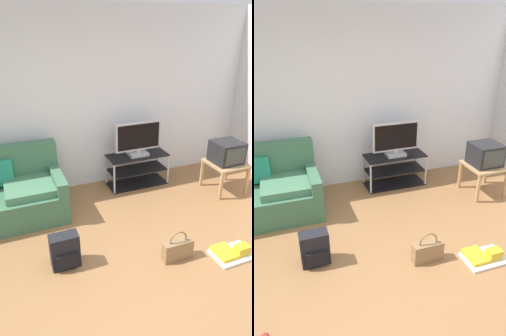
{
  "view_description": "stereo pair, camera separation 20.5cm",
  "coord_description": "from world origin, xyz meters",
  "views": [
    {
      "loc": [
        -0.98,
        -2.12,
        2.45
      ],
      "look_at": [
        0.41,
        1.24,
        0.75
      ],
      "focal_mm": 33.59,
      "sensor_mm": 36.0,
      "label": 1
    },
    {
      "loc": [
        -0.78,
        -2.19,
        2.45
      ],
      "look_at": [
        0.41,
        1.24,
        0.75
      ],
      "focal_mm": 33.59,
      "sensor_mm": 36.0,
      "label": 2
    }
  ],
  "objects": [
    {
      "name": "tv_stand",
      "position": [
        0.95,
        2.09,
        0.26
      ],
      "size": [
        0.97,
        0.42,
        0.52
      ],
      "color": "black",
      "rests_on": "ground_plane"
    },
    {
      "name": "backpack",
      "position": [
        -0.56,
        0.62,
        0.19
      ],
      "size": [
        0.31,
        0.24,
        0.4
      ],
      "rotation": [
        0.0,
        0.0,
        -0.09
      ],
      "color": "black",
      "rests_on": "ground_plane"
    },
    {
      "name": "ground_plane",
      "position": [
        0.0,
        0.0,
        -0.01
      ],
      "size": [
        9.0,
        9.8,
        0.02
      ],
      "primitive_type": "cube",
      "color": "olive"
    },
    {
      "name": "handbag",
      "position": [
        0.63,
        0.25,
        0.13
      ],
      "size": [
        0.35,
        0.11,
        0.37
      ],
      "rotation": [
        0.0,
        0.0,
        -0.59
      ],
      "color": "olive",
      "rests_on": "ground_plane"
    },
    {
      "name": "side_table",
      "position": [
        2.14,
        1.39,
        0.4
      ],
      "size": [
        0.55,
        0.55,
        0.47
      ],
      "color": "tan",
      "rests_on": "ground_plane"
    },
    {
      "name": "wall_back",
      "position": [
        0.0,
        2.45,
        1.35
      ],
      "size": [
        9.0,
        0.1,
        2.7
      ],
      "primitive_type": "cube",
      "color": "silver",
      "rests_on": "ground_plane"
    },
    {
      "name": "crt_tv",
      "position": [
        2.14,
        1.41,
        0.64
      ],
      "size": [
        0.43,
        0.41,
        0.33
      ],
      "color": "#232326",
      "rests_on": "side_table"
    },
    {
      "name": "floor_tray",
      "position": [
        1.24,
        0.05,
        0.04
      ],
      "size": [
        0.48,
        0.34,
        0.14
      ],
      "color": "silver",
      "rests_on": "ground_plane"
    },
    {
      "name": "flat_tv",
      "position": [
        0.95,
        2.07,
        0.79
      ],
      "size": [
        0.75,
        0.22,
        0.54
      ],
      "color": "#B2B2B7",
      "rests_on": "tv_stand"
    }
  ]
}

